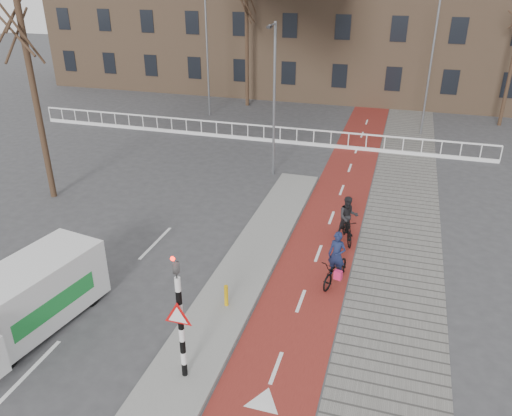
# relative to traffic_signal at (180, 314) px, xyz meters

# --- Properties ---
(ground) EXTENTS (120.00, 120.00, 0.00)m
(ground) POSITION_rel_traffic_signal_xyz_m (0.60, 2.02, -1.99)
(ground) COLOR #38383A
(ground) RESTS_ON ground
(bike_lane) EXTENTS (2.50, 60.00, 0.01)m
(bike_lane) POSITION_rel_traffic_signal_xyz_m (2.10, 12.02, -1.98)
(bike_lane) COLOR maroon
(bike_lane) RESTS_ON ground
(sidewalk) EXTENTS (3.00, 60.00, 0.01)m
(sidewalk) POSITION_rel_traffic_signal_xyz_m (4.90, 12.02, -1.98)
(sidewalk) COLOR slate
(sidewalk) RESTS_ON ground
(curb_island) EXTENTS (1.80, 16.00, 0.12)m
(curb_island) POSITION_rel_traffic_signal_xyz_m (-0.10, 6.02, -1.93)
(curb_island) COLOR gray
(curb_island) RESTS_ON ground
(traffic_signal) EXTENTS (0.80, 0.80, 3.68)m
(traffic_signal) POSITION_rel_traffic_signal_xyz_m (0.00, 0.00, 0.00)
(traffic_signal) COLOR black
(traffic_signal) RESTS_ON curb_island
(bollard) EXTENTS (0.12, 0.12, 0.69)m
(bollard) POSITION_rel_traffic_signal_xyz_m (0.02, 3.02, -1.52)
(bollard) COLOR #EBB10D
(bollard) RESTS_ON curb_island
(cyclist_near) EXTENTS (1.04, 1.83, 1.83)m
(cyclist_near) POSITION_rel_traffic_signal_xyz_m (2.95, 5.35, -1.37)
(cyclist_near) COLOR black
(cyclist_near) RESTS_ON bike_lane
(cyclist_far) EXTENTS (0.97, 1.73, 1.81)m
(cyclist_far) POSITION_rel_traffic_signal_xyz_m (2.93, 8.24, -1.23)
(cyclist_far) COLOR black
(cyclist_far) RESTS_ON bike_lane
(van) EXTENTS (2.51, 4.70, 1.92)m
(van) POSITION_rel_traffic_signal_xyz_m (-5.00, 0.63, -0.98)
(van) COLOR silver
(van) RESTS_ON ground
(railing) EXTENTS (28.00, 0.10, 0.99)m
(railing) POSITION_rel_traffic_signal_xyz_m (-4.40, 19.02, -1.68)
(railing) COLOR silver
(railing) RESTS_ON ground
(tree_left) EXTENTS (0.26, 0.26, 8.84)m
(tree_left) POSITION_rel_traffic_signal_xyz_m (-10.30, 8.57, 2.43)
(tree_left) COLOR #322116
(tree_left) RESTS_ON ground
(tree_mid) EXTENTS (0.27, 0.27, 8.33)m
(tree_mid) POSITION_rel_traffic_signal_xyz_m (-7.03, 27.13, 2.18)
(tree_mid) COLOR #322116
(tree_mid) RESTS_ON ground
(streetlight_near) EXTENTS (0.12, 0.12, 7.24)m
(streetlight_near) POSITION_rel_traffic_signal_xyz_m (-1.48, 14.03, 1.63)
(streetlight_near) COLOR slate
(streetlight_near) RESTS_ON ground
(streetlight_left) EXTENTS (0.12, 0.12, 8.74)m
(streetlight_left) POSITION_rel_traffic_signal_xyz_m (-8.70, 23.66, 2.38)
(streetlight_left) COLOR slate
(streetlight_left) RESTS_ON ground
(streetlight_right) EXTENTS (0.12, 0.12, 8.91)m
(streetlight_right) POSITION_rel_traffic_signal_xyz_m (5.58, 23.27, 2.47)
(streetlight_right) COLOR slate
(streetlight_right) RESTS_ON ground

